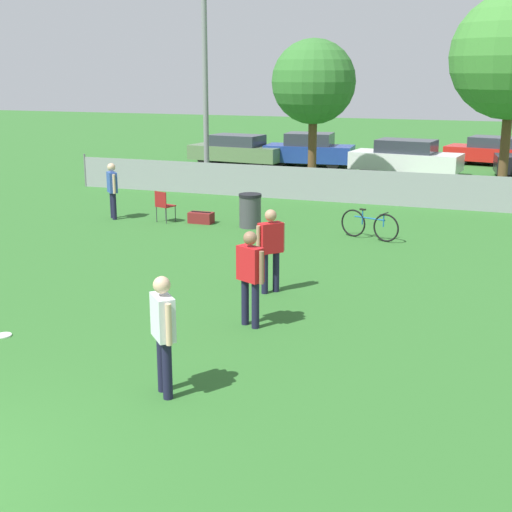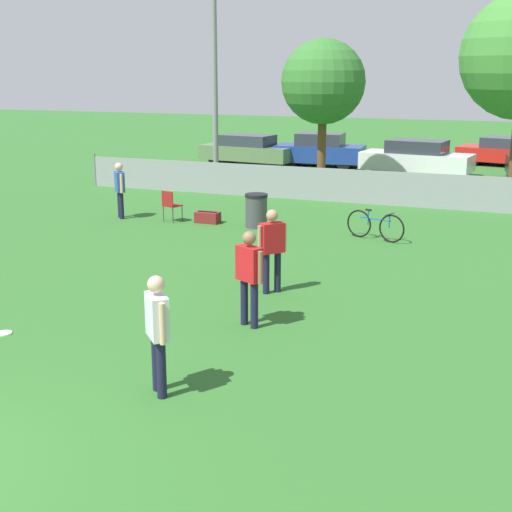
# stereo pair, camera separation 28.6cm
# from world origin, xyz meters

# --- Properties ---
(fence_backline) EXTENTS (18.20, 0.07, 1.21)m
(fence_backline) POSITION_xyz_m (0.00, 18.00, 0.55)
(fence_backline) COLOR gray
(fence_backline) RESTS_ON ground_plane
(light_pole) EXTENTS (0.90, 0.36, 7.55)m
(light_pole) POSITION_xyz_m (-4.99, 19.95, 4.51)
(light_pole) COLOR gray
(light_pole) RESTS_ON ground_plane
(tree_near_pole) EXTENTS (3.07, 3.07, 5.34)m
(tree_near_pole) POSITION_xyz_m (-1.21, 21.14, 3.78)
(tree_near_pole) COLOR brown
(tree_near_pole) RESTS_ON ground_plane
(player_thrower_red) EXTENTS (0.47, 0.49, 1.65)m
(player_thrower_red) POSITION_xyz_m (1.68, 7.94, 0.97)
(player_thrower_red) COLOR #191933
(player_thrower_red) RESTS_ON ground_plane
(player_defender_red) EXTENTS (0.56, 0.40, 1.65)m
(player_defender_red) POSITION_xyz_m (1.98, 6.04, 0.97)
(player_defender_red) COLOR #191933
(player_defender_red) RESTS_ON ground_plane
(player_receiver_white) EXTENTS (0.47, 0.49, 1.65)m
(player_receiver_white) POSITION_xyz_m (1.84, 3.17, 0.97)
(player_receiver_white) COLOR #191933
(player_receiver_white) RESTS_ON ground_plane
(spectator_in_blue) EXTENTS (0.46, 0.47, 1.63)m
(spectator_in_blue) POSITION_xyz_m (-4.94, 13.12, 0.95)
(spectator_in_blue) COLOR #191933
(spectator_in_blue) RESTS_ON ground_plane
(frisbee_disc) EXTENTS (0.26, 0.26, 0.03)m
(frisbee_disc) POSITION_xyz_m (-1.65, 4.21, 0.01)
(frisbee_disc) COLOR white
(frisbee_disc) RESTS_ON ground_plane
(folding_chair_sideline) EXTENTS (0.53, 0.53, 0.89)m
(folding_chair_sideline) POSITION_xyz_m (-3.34, 13.20, 0.53)
(folding_chair_sideline) COLOR #333338
(folding_chair_sideline) RESTS_ON ground_plane
(bicycle_sideline) EXTENTS (1.60, 0.62, 0.77)m
(bicycle_sideline) POSITION_xyz_m (2.59, 13.11, 0.37)
(bicycle_sideline) COLOR black
(bicycle_sideline) RESTS_ON ground_plane
(trash_bin) EXTENTS (0.63, 0.63, 0.93)m
(trash_bin) POSITION_xyz_m (-0.78, 13.40, 0.47)
(trash_bin) COLOR #3F3F44
(trash_bin) RESTS_ON ground_plane
(gear_bag_sideline) EXTENTS (0.68, 0.38, 0.33)m
(gear_bag_sideline) POSITION_xyz_m (-2.29, 13.45, 0.15)
(gear_bag_sideline) COLOR maroon
(gear_bag_sideline) RESTS_ON ground_plane
(parked_car_olive) EXTENTS (4.55, 2.13, 1.36)m
(parked_car_olive) POSITION_xyz_m (-6.09, 25.88, 0.67)
(parked_car_olive) COLOR black
(parked_car_olive) RESTS_ON ground_plane
(parked_car_blue) EXTENTS (4.02, 1.93, 1.49)m
(parked_car_blue) POSITION_xyz_m (-2.83, 26.46, 0.72)
(parked_car_blue) COLOR black
(parked_car_blue) RESTS_ON ground_plane
(parked_car_white) EXTENTS (4.64, 2.22, 1.44)m
(parked_car_white) POSITION_xyz_m (1.66, 25.27, 0.70)
(parked_car_white) COLOR black
(parked_car_white) RESTS_ON ground_plane
(parked_car_red) EXTENTS (4.63, 2.58, 1.27)m
(parked_car_red) POSITION_xyz_m (5.07, 29.78, 0.63)
(parked_car_red) COLOR black
(parked_car_red) RESTS_ON ground_plane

